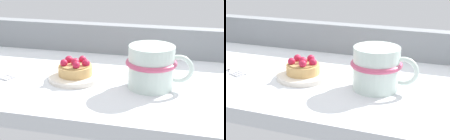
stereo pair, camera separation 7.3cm
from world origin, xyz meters
The scene contains 5 objects.
ground_plane centered at (0.00, 0.00, -1.61)cm, with size 86.98×43.07×3.23cm, color silver.
window_rail_back centered at (0.00, 19.51, 4.04)cm, with size 85.24×4.06×8.07cm, color gray.
dessert_plate centered at (-4.51, -2.88, 0.52)cm, with size 12.04×12.04×1.12cm.
raspberry_tart centered at (-4.50, -2.86, 2.64)cm, with size 7.60×7.60×3.87cm.
coffee_mug centered at (12.66, -3.39, 4.64)cm, with size 14.07×10.72×9.05cm.
Camera 1 is at (20.61, -69.90, 27.50)cm, focal length 54.24 mm.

